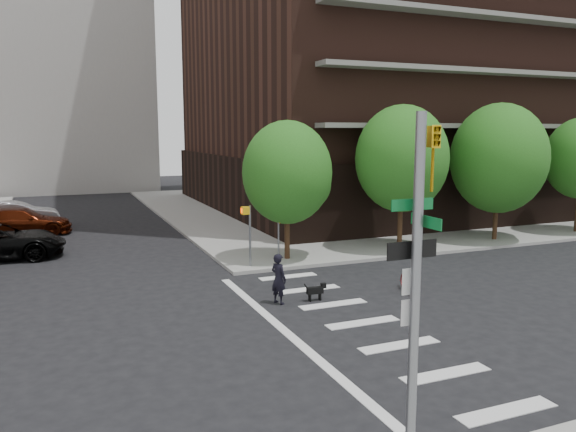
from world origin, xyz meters
TOP-DOWN VIEW (x-y plane):
  - ground at (0.00, 0.00)m, footprint 120.00×120.00m
  - sidewalk_ne at (20.50, 23.50)m, footprint 39.00×33.00m
  - crosswalk at (2.21, -0.00)m, footprint 3.85×13.00m
  - tree_a at (4.00, 8.50)m, footprint 4.00×4.00m
  - tree_b at (10.00, 8.50)m, footprint 4.50×4.50m
  - tree_c at (16.00, 8.50)m, footprint 5.00×5.00m
  - traffic_signal at (-0.47, -7.49)m, footprint 0.90×0.75m
  - pedestrian_signal at (2.32, 7.92)m, footprint 2.18×0.67m
  - parked_car_maroon at (-7.43, 20.28)m, footprint 2.43×5.46m
  - parked_car_silver at (-7.82, 23.35)m, footprint 1.96×4.96m
  - scooter at (6.29, 2.42)m, footprint 0.95×1.62m
  - dog_walker at (1.33, 2.83)m, footprint 0.75×0.65m
  - dog at (2.66, 2.64)m, footprint 0.71×0.22m

SIDE VIEW (x-z plane):
  - ground at x=0.00m, z-range 0.00..0.00m
  - crosswalk at x=2.21m, z-range 0.00..0.01m
  - sidewalk_ne at x=20.50m, z-range 0.00..0.15m
  - dog at x=2.66m, z-range 0.08..0.68m
  - scooter at x=6.29m, z-range 0.00..0.80m
  - parked_car_maroon at x=-7.43m, z-range 0.00..1.56m
  - parked_car_silver at x=-7.82m, z-range 0.00..1.61m
  - dog_walker at x=1.33m, z-range 0.00..1.75m
  - pedestrian_signal at x=2.32m, z-range 0.55..3.15m
  - traffic_signal at x=-0.47m, z-range -0.30..5.70m
  - tree_a at x=4.00m, z-range 1.09..6.99m
  - tree_c at x=16.00m, z-range 1.05..7.85m
  - tree_b at x=10.00m, z-range 1.22..7.87m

